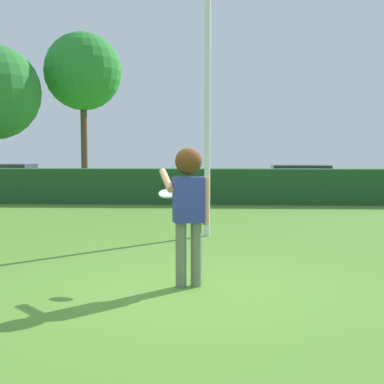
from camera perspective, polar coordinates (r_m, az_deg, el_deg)
ground_plane at (r=6.37m, az=-0.33°, el=-11.20°), size 60.00×60.00×0.00m
person at (r=6.33m, az=-0.43°, el=-0.72°), size 0.70×0.68×1.79m
frisbee at (r=6.78m, az=-2.73°, el=-0.17°), size 0.27×0.26×0.11m
lamppost at (r=10.42m, az=1.80°, el=15.52°), size 0.24×0.24×6.78m
hedge_row at (r=16.84m, az=1.50°, el=0.67°), size 19.27×0.90×1.19m
parked_car_white at (r=22.76m, az=-20.57°, el=1.63°), size 4.21×1.83×1.25m
parked_car_blue at (r=19.98m, az=12.33°, el=1.45°), size 4.27×1.94×1.25m
oak_tree at (r=26.46m, az=-12.44°, el=13.33°), size 3.91×3.91×7.81m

